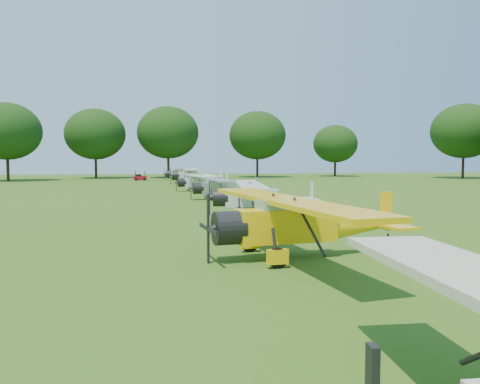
% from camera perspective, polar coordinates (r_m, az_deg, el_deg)
% --- Properties ---
extents(ground, '(160.00, 160.00, 0.00)m').
position_cam_1_polar(ground, '(29.54, -1.33, -2.47)').
color(ground, '#275615').
rests_on(ground, ground).
extents(tree_belt, '(137.36, 130.27, 14.52)m').
position_cam_1_polar(tree_belt, '(30.64, 5.38, 12.80)').
color(tree_belt, black).
rests_on(tree_belt, ground).
extents(aircraft_2, '(7.14, 11.34, 2.23)m').
position_cam_1_polar(aircraft_2, '(16.05, 7.38, -3.30)').
color(aircraft_2, yellow).
rests_on(aircraft_2, ground).
extents(aircraft_3, '(6.61, 10.49, 2.06)m').
position_cam_1_polar(aircraft_3, '(28.00, 2.41, -0.36)').
color(aircraft_3, silver).
rests_on(aircraft_3, ground).
extents(aircraft_4, '(5.97, 9.52, 1.87)m').
position_cam_1_polar(aircraft_4, '(39.11, -2.06, 0.72)').
color(aircraft_4, '#B8B8BD').
rests_on(aircraft_4, ground).
extents(aircraft_5, '(5.92, 9.41, 1.85)m').
position_cam_1_polar(aircraft_5, '(49.47, -4.72, 1.38)').
color(aircraft_5, silver).
rests_on(aircraft_5, ground).
extents(aircraft_6, '(7.24, 11.54, 2.27)m').
position_cam_1_polar(aircraft_6, '(63.85, -5.51, 2.18)').
color(aircraft_6, silver).
rests_on(aircraft_6, ground).
extents(aircraft_7, '(6.21, 9.88, 1.94)m').
position_cam_1_polar(aircraft_7, '(76.39, -7.11, 2.32)').
color(aircraft_7, '#B8B8BD').
rests_on(aircraft_7, ground).
extents(golf_cart, '(2.07, 1.42, 1.66)m').
position_cam_1_polar(golf_cart, '(75.87, -12.12, 1.81)').
color(golf_cart, '#A40B20').
rests_on(golf_cart, ground).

